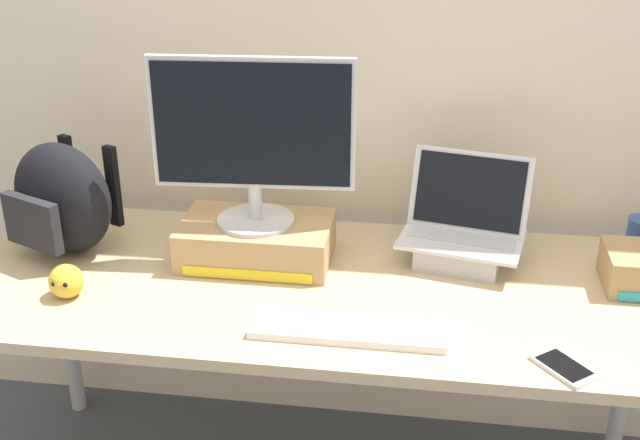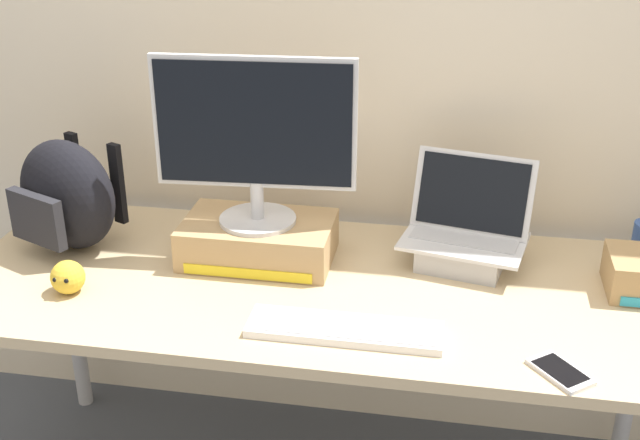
{
  "view_description": "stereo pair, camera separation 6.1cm",
  "coord_description": "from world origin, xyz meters",
  "px_view_note": "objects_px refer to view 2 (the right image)",
  "views": [
    {
      "loc": [
        0.26,
        -1.83,
        1.79
      ],
      "look_at": [
        0.0,
        0.0,
        0.93
      ],
      "focal_mm": 45.5,
      "sensor_mm": 36.0,
      "label": 1
    },
    {
      "loc": [
        0.32,
        -1.82,
        1.79
      ],
      "look_at": [
        0.0,
        0.0,
        0.93
      ],
      "focal_mm": 45.5,
      "sensor_mm": 36.0,
      "label": 2
    }
  ],
  "objects_px": {
    "cell_phone": "(560,372)",
    "plush_toy": "(68,277)",
    "desktop_monitor": "(255,137)",
    "external_keyboard": "(345,329)",
    "open_laptop": "(464,242)",
    "messenger_backpack": "(67,195)",
    "toner_box_yellow": "(258,240)"
  },
  "relations": [
    {
      "from": "external_keyboard",
      "to": "plush_toy",
      "type": "height_order",
      "value": "plush_toy"
    },
    {
      "from": "external_keyboard",
      "to": "messenger_backpack",
      "type": "relative_size",
      "value": 1.25
    },
    {
      "from": "desktop_monitor",
      "to": "messenger_backpack",
      "type": "distance_m",
      "value": 0.58
    },
    {
      "from": "desktop_monitor",
      "to": "external_keyboard",
      "type": "height_order",
      "value": "desktop_monitor"
    },
    {
      "from": "open_laptop",
      "to": "messenger_backpack",
      "type": "xyz_separation_m",
      "value": [
        -1.1,
        -0.09,
        0.1
      ]
    },
    {
      "from": "toner_box_yellow",
      "to": "open_laptop",
      "type": "height_order",
      "value": "open_laptop"
    },
    {
      "from": "open_laptop",
      "to": "cell_phone",
      "type": "distance_m",
      "value": 0.54
    },
    {
      "from": "open_laptop",
      "to": "plush_toy",
      "type": "relative_size",
      "value": 4.16
    },
    {
      "from": "cell_phone",
      "to": "plush_toy",
      "type": "xyz_separation_m",
      "value": [
        -1.2,
        0.15,
        0.04
      ]
    },
    {
      "from": "desktop_monitor",
      "to": "open_laptop",
      "type": "bearing_deg",
      "value": 3.92
    },
    {
      "from": "toner_box_yellow",
      "to": "plush_toy",
      "type": "bearing_deg",
      "value": -148.15
    },
    {
      "from": "plush_toy",
      "to": "messenger_backpack",
      "type": "bearing_deg",
      "value": 113.46
    },
    {
      "from": "external_keyboard",
      "to": "desktop_monitor",
      "type": "bearing_deg",
      "value": 130.71
    },
    {
      "from": "cell_phone",
      "to": "desktop_monitor",
      "type": "bearing_deg",
      "value": 112.31
    },
    {
      "from": "desktop_monitor",
      "to": "external_keyboard",
      "type": "distance_m",
      "value": 0.56
    },
    {
      "from": "open_laptop",
      "to": "plush_toy",
      "type": "height_order",
      "value": "open_laptop"
    },
    {
      "from": "desktop_monitor",
      "to": "external_keyboard",
      "type": "bearing_deg",
      "value": -53.03
    },
    {
      "from": "desktop_monitor",
      "to": "cell_phone",
      "type": "height_order",
      "value": "desktop_monitor"
    },
    {
      "from": "open_laptop",
      "to": "external_keyboard",
      "type": "xyz_separation_m",
      "value": [
        -0.27,
        -0.41,
        -0.05
      ]
    },
    {
      "from": "desktop_monitor",
      "to": "external_keyboard",
      "type": "relative_size",
      "value": 1.16
    },
    {
      "from": "desktop_monitor",
      "to": "cell_phone",
      "type": "distance_m",
      "value": 0.94
    },
    {
      "from": "plush_toy",
      "to": "external_keyboard",
      "type": "bearing_deg",
      "value": -5.39
    },
    {
      "from": "open_laptop",
      "to": "cell_phone",
      "type": "xyz_separation_m",
      "value": [
        0.22,
        -0.49,
        -0.05
      ]
    },
    {
      "from": "toner_box_yellow",
      "to": "messenger_backpack",
      "type": "height_order",
      "value": "messenger_backpack"
    },
    {
      "from": "cell_phone",
      "to": "plush_toy",
      "type": "bearing_deg",
      "value": 133.55
    },
    {
      "from": "external_keyboard",
      "to": "plush_toy",
      "type": "bearing_deg",
      "value": 174.49
    },
    {
      "from": "messenger_backpack",
      "to": "plush_toy",
      "type": "xyz_separation_m",
      "value": [
        0.11,
        -0.25,
        -0.11
      ]
    },
    {
      "from": "external_keyboard",
      "to": "cell_phone",
      "type": "height_order",
      "value": "external_keyboard"
    },
    {
      "from": "cell_phone",
      "to": "plush_toy",
      "type": "relative_size",
      "value": 1.77
    },
    {
      "from": "messenger_backpack",
      "to": "cell_phone",
      "type": "xyz_separation_m",
      "value": [
        1.31,
        -0.4,
        -0.15
      ]
    },
    {
      "from": "cell_phone",
      "to": "plush_toy",
      "type": "height_order",
      "value": "plush_toy"
    },
    {
      "from": "messenger_backpack",
      "to": "open_laptop",
      "type": "bearing_deg",
      "value": 28.2
    }
  ]
}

